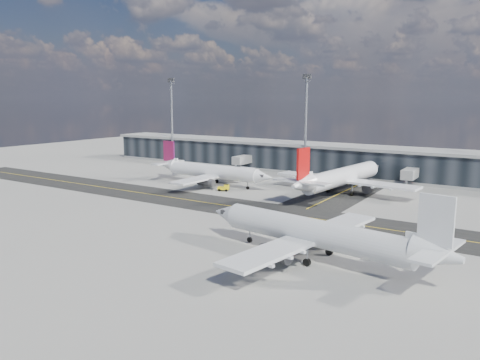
# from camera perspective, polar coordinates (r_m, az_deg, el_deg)

# --- Properties ---
(ground) EXTENTS (300.00, 300.00, 0.00)m
(ground) POSITION_cam_1_polar(r_m,az_deg,el_deg) (96.55, -4.22, -3.40)
(ground) COLOR gray
(ground) RESTS_ON ground
(taxiway_lanes) EXTENTS (180.00, 63.00, 0.03)m
(taxiway_lanes) POSITION_cam_1_polar(r_m,az_deg,el_deg) (103.07, 1.11, -2.51)
(taxiway_lanes) COLOR black
(taxiway_lanes) RESTS_ON ground
(terminal_concourse) EXTENTS (152.00, 19.80, 8.80)m
(terminal_concourse) POSITION_cam_1_polar(r_m,az_deg,el_deg) (142.89, 9.09, 2.53)
(terminal_concourse) COLOR black
(terminal_concourse) RESTS_ON ground
(floodlight_masts) EXTENTS (102.50, 0.70, 28.90)m
(floodlight_masts) POSITION_cam_1_polar(r_m,az_deg,el_deg) (135.58, 8.02, 7.05)
(floodlight_masts) COLOR gray
(floodlight_masts) RESTS_ON ground
(airliner_af) EXTENTS (35.95, 30.60, 10.67)m
(airliner_af) POSITION_cam_1_polar(r_m,az_deg,el_deg) (121.24, -3.51, 1.05)
(airliner_af) COLOR white
(airliner_af) RESTS_ON ground
(airliner_redtail) EXTENTS (35.45, 41.47, 12.28)m
(airliner_redtail) POSITION_cam_1_polar(r_m,az_deg,el_deg) (111.79, 12.23, 0.36)
(airliner_redtail) COLOR white
(airliner_redtail) RESTS_ON ground
(airliner_near) EXTENTS (38.67, 33.11, 11.46)m
(airliner_near) POSITION_cam_1_polar(r_m,az_deg,el_deg) (65.87, 9.35, -6.48)
(airliner_near) COLOR silver
(airliner_near) RESTS_ON ground
(baggage_tug) EXTENTS (2.97, 2.07, 1.70)m
(baggage_tug) POSITION_cam_1_polar(r_m,az_deg,el_deg) (113.36, -1.91, -0.93)
(baggage_tug) COLOR yellow
(baggage_tug) RESTS_ON ground
(service_van) EXTENTS (2.86, 5.02, 1.32)m
(service_van) POSITION_cam_1_polar(r_m,az_deg,el_deg) (126.81, 14.73, -0.18)
(service_van) COLOR white
(service_van) RESTS_ON ground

